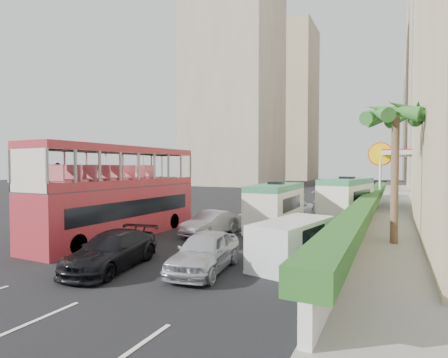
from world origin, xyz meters
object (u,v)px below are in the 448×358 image
Objects in this scene: panel_van_near at (293,242)px; panel_van_far at (354,199)px; shell_station at (420,179)px; minibus_far at (347,199)px; car_silver_lane_a at (211,235)px; double_decker_bus at (121,192)px; car_black at (112,268)px; minibus_near at (276,206)px; palm_tree at (395,178)px; car_silver_lane_b at (205,271)px; van_asset at (296,216)px.

panel_van_far is at bearing 100.44° from panel_van_near.
minibus_far is at bearing -118.33° from shell_station.
double_decker_bus is at bearing -136.57° from car_silver_lane_a.
minibus_near is at bearing 64.85° from car_black.
panel_van_near is (-0.39, -14.08, -0.62)m from minibus_far.
palm_tree is at bearing 16.16° from double_decker_bus.
panel_van_near is at bearing -68.23° from minibus_near.
minibus_near is 1.44× the size of panel_van_far.
minibus_far is at bearing 59.35° from car_black.
car_black is 1.07× the size of panel_van_near.
car_silver_lane_b is 0.69× the size of minibus_near.
double_decker_bus is 23.07m from panel_van_far.
car_silver_lane_a is 0.61× the size of minibus_far.
panel_van_far is (0.18, 21.78, -0.01)m from panel_van_near.
car_black is (3.97, -4.81, -2.53)m from double_decker_bus.
shell_station is at bearing 71.68° from minibus_far.
car_silver_lane_a is at bearing -172.34° from palm_tree.
shell_station reaches higher than car_silver_lane_a.
van_asset is at bearing 70.70° from car_black.
car_black is at bearing -100.37° from minibus_far.
double_decker_bus is 14.49m from van_asset.
double_decker_bus is 2.30× the size of car_black.
panel_van_far is 0.55× the size of shell_station.
panel_van_near is at bearing -73.39° from van_asset.
panel_van_near is at bearing -125.03° from palm_tree.
panel_van_near reaches higher than van_asset.
panel_van_near is at bearing -81.59° from minibus_far.
palm_tree is at bearing -59.81° from minibus_far.
double_decker_bus reaches higher than panel_van_far.
minibus_near is at bearing 66.02° from car_silver_lane_a.
panel_van_near is at bearing 32.64° from car_silver_lane_b.
car_silver_lane_a is 0.94× the size of panel_van_far.
palm_tree is at bearing 65.89° from panel_van_near.
minibus_far is (3.15, 16.42, 1.52)m from car_silver_lane_b.
panel_van_near is (6.18, 3.60, 0.89)m from car_black.
minibus_far reaches higher than car_silver_lane_a.
minibus_far is (3.56, 6.36, 0.11)m from minibus_near.
palm_tree reaches higher than panel_van_near.
minibus_near is at bearing -84.97° from van_asset.
car_silver_lane_b is 1.04× the size of van_asset.
van_asset is at bearing 91.81° from minibus_near.
minibus_near is (0.25, -6.06, 1.41)m from van_asset.
double_decker_bus is at bearing 119.22° from car_black.
minibus_far is at bearing 71.51° from car_silver_lane_b.
car_silver_lane_a is 0.65× the size of palm_tree.
minibus_near is 8.37m from panel_van_near.
car_silver_lane_b is at bearing -130.34° from palm_tree.
car_silver_lane_a is 10.15m from van_asset.
shell_station is (11.69, 20.28, 2.75)m from car_silver_lane_a.
double_decker_bus is 2.62× the size of van_asset.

